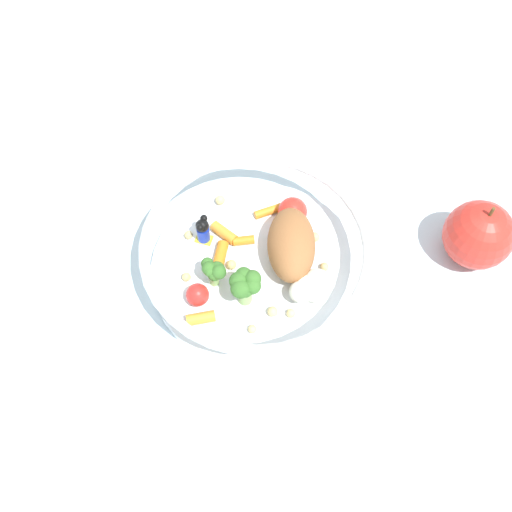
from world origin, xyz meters
The scene contains 4 objects.
ground_plane centered at (0.00, 0.00, 0.00)m, with size 2.40×2.40×0.00m, color silver.
food_container centered at (0.00, 0.00, 0.03)m, with size 0.24×0.24×0.06m.
loose_apple centered at (0.02, 0.24, 0.04)m, with size 0.08×0.08×0.09m.
folded_napkin centered at (0.12, -0.23, 0.00)m, with size 0.12×0.15×0.01m, color white.
Camera 1 is at (0.33, -0.07, 0.60)m, focal length 43.21 mm.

